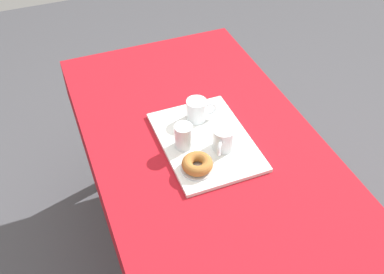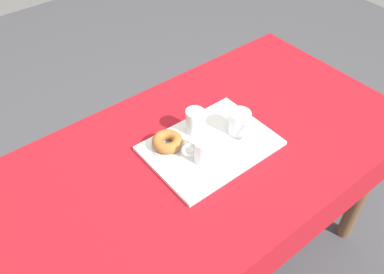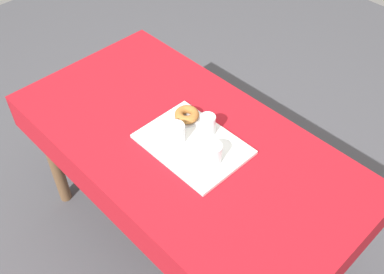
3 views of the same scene
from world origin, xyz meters
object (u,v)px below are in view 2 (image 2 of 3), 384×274
Objects in this scene: sugar_donut_left at (167,141)px; water_glass_near at (195,123)px; dining_table at (199,172)px; tea_mug_right at (240,123)px; donut_plate_left at (168,146)px; tea_mug_left at (205,151)px; serving_tray at (211,146)px.

water_glass_near is at bearing -178.59° from sugar_donut_left.
tea_mug_right reaches higher than dining_table.
tea_mug_left is at bearing 116.61° from donut_plate_left.
serving_tray is 4.68× the size of water_glass_near.
tea_mug_right reaches higher than donut_plate_left.
sugar_donut_left is at bearing -21.75° from tea_mug_right.
donut_plate_left is (0.06, -0.12, -0.04)m from tea_mug_left.
dining_table is at bearing -2.00° from serving_tray.
serving_tray is at bearing 178.00° from dining_table.
water_glass_near is at bearing -89.94° from serving_tray.
water_glass_near reaches higher than donut_plate_left.
tea_mug_left is at bearing 32.42° from serving_tray.
water_glass_near is 0.13m from donut_plate_left.
serving_tray is at bearing 145.51° from donut_plate_left.
donut_plate_left is at bearing -48.01° from dining_table.
water_glass_near is at bearing -115.81° from tea_mug_left.
donut_plate_left is at bearing -34.49° from serving_tray.
sugar_donut_left is at bearing -48.01° from dining_table.
donut_plate_left is at bearing -21.75° from tea_mug_right.
water_glass_near reaches higher than serving_tray.
tea_mug_right is 0.16m from water_glass_near.
sugar_donut_left is at bearing -63.39° from tea_mug_left.
serving_tray is 0.10m from water_glass_near.
tea_mug_left is 0.14m from water_glass_near.
serving_tray is at bearing 145.51° from sugar_donut_left.
water_glass_near reaches higher than tea_mug_right.
tea_mug_left reaches higher than dining_table.
donut_plate_left is at bearing -63.39° from tea_mug_left.
dining_table is 0.18m from water_glass_near.
serving_tray is 0.13m from tea_mug_right.
sugar_donut_left is (0.24, -0.10, -0.01)m from tea_mug_right.
dining_table is at bearing -107.42° from tea_mug_left.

